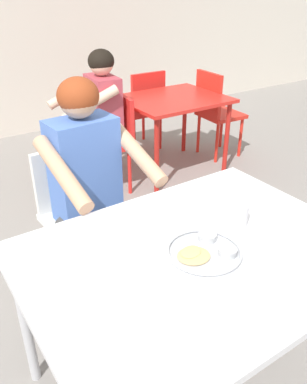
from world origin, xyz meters
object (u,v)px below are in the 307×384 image
(drinking_cup, at_px, (239,214))
(diner_foreground, at_px, (94,180))
(patron_background, at_px, (93,112))
(chair_red_far, at_px, (143,106))
(table_background_red, at_px, (173,107))
(chair_red_right, at_px, (215,109))
(chair_foreground, at_px, (79,207))
(thali_tray, at_px, (205,250))
(table_foreground, at_px, (197,265))
(chair_red_left, at_px, (112,137))

(drinking_cup, distance_m, diner_foreground, 0.79)
(drinking_cup, relative_size, patron_background, 0.08)
(patron_background, bearing_deg, chair_red_far, 35.05)
(table_background_red, xyz_separation_m, chair_red_far, (0.06, 0.60, -0.14))
(chair_red_right, distance_m, patron_background, 1.37)
(diner_foreground, bearing_deg, chair_red_far, 51.23)
(chair_foreground, xyz_separation_m, table_background_red, (1.38, 0.95, 0.14))
(thali_tray, height_order, chair_foreground, chair_foreground)
(chair_foreground, bearing_deg, table_foreground, -86.27)
(thali_tray, xyz_separation_m, chair_red_far, (1.36, 2.57, -0.28))
(drinking_cup, relative_size, chair_red_right, 0.11)
(chair_foreground, bearing_deg, diner_foreground, -87.07)
(table_foreground, height_order, chair_red_left, chair_red_left)
(diner_foreground, height_order, chair_red_far, diner_foreground)
(drinking_cup, xyz_separation_m, patron_background, (0.26, 1.90, -0.09))
(diner_foreground, relative_size, chair_red_far, 1.48)
(chair_foreground, relative_size, patron_background, 0.69)
(patron_background, bearing_deg, chair_red_left, -16.32)
(table_foreground, relative_size, drinking_cup, 13.98)
(thali_tray, relative_size, table_background_red, 0.31)
(chair_red_far, bearing_deg, chair_red_right, -47.65)
(table_background_red, relative_size, chair_red_far, 1.08)
(diner_foreground, distance_m, chair_red_left, 1.37)
(table_background_red, bearing_deg, chair_red_far, 84.77)
(chair_red_left, bearing_deg, chair_red_right, 3.57)
(chair_red_right, xyz_separation_m, chair_red_far, (-0.51, 0.56, -0.02))
(drinking_cup, distance_m, table_background_red, 2.17)
(table_foreground, distance_m, thali_tray, 0.08)
(thali_tray, xyz_separation_m, drinking_cup, (0.25, 0.08, 0.04))
(chair_foreground, height_order, patron_background, patron_background)
(drinking_cup, height_order, table_background_red, drinking_cup)
(thali_tray, bearing_deg, chair_foreground, 94.44)
(chair_red_far, bearing_deg, table_background_red, -95.23)
(table_background_red, height_order, chair_red_far, chair_red_far)
(drinking_cup, bearing_deg, diner_foreground, 113.50)
(drinking_cup, xyz_separation_m, chair_red_left, (0.40, 1.85, -0.31))
(table_background_red, height_order, patron_background, patron_background)
(chair_foreground, distance_m, diner_foreground, 0.34)
(chair_foreground, height_order, chair_red_right, chair_red_right)
(drinking_cup, bearing_deg, thali_tray, -162.66)
(diner_foreground, height_order, table_background_red, diner_foreground)
(drinking_cup, relative_size, diner_foreground, 0.07)
(table_background_red, bearing_deg, patron_background, 179.29)
(table_foreground, height_order, chair_red_right, chair_red_right)
(chair_red_left, bearing_deg, patron_background, 163.68)
(table_foreground, bearing_deg, chair_red_right, 46.51)
(thali_tray, height_order, chair_red_far, chair_red_far)
(thali_tray, bearing_deg, drinking_cup, 17.34)
(table_background_red, xyz_separation_m, patron_background, (-0.79, 0.01, 0.09))
(table_foreground, distance_m, chair_red_right, 2.74)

